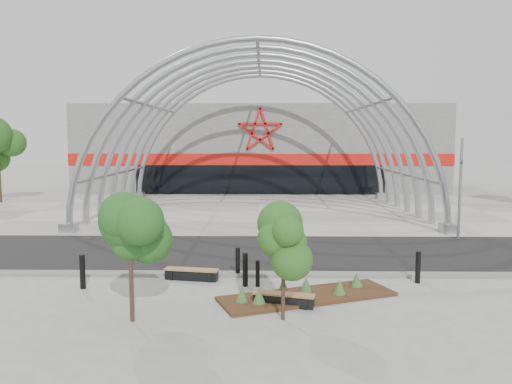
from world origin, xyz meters
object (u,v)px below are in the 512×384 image
at_px(street_tree_1, 283,240).
at_px(bench_1, 284,300).
at_px(street_tree_0, 130,222).
at_px(bench_0, 192,274).
at_px(bollard_2, 238,262).
at_px(signal_pole, 460,187).

bearing_deg(street_tree_1, bench_1, 87.06).
bearing_deg(street_tree_0, bench_0, 75.38).
relative_size(street_tree_1, bench_1, 1.63).
relative_size(street_tree_0, bollard_2, 3.66).
xyz_separation_m(signal_pole, bollard_2, (-10.56, -6.87, -2.08)).
distance_m(street_tree_0, bench_0, 4.86).
distance_m(street_tree_0, bollard_2, 5.68).
relative_size(bench_0, bollard_2, 1.87).
distance_m(street_tree_0, bench_1, 5.07).
bearing_deg(bench_1, bollard_2, 115.60).
height_order(signal_pole, street_tree_0, signal_pole).
bearing_deg(bench_1, signal_pole, 48.11).
xyz_separation_m(street_tree_0, bollard_2, (2.65, 4.51, -2.23)).
bearing_deg(street_tree_1, bollard_2, 108.85).
height_order(bench_0, bollard_2, bollard_2).
bearing_deg(street_tree_1, bench_0, 128.94).
distance_m(signal_pole, bench_0, 14.43).
xyz_separation_m(bench_0, bench_1, (3.13, -2.69, -0.01)).
bearing_deg(street_tree_0, bench_1, 17.41).
distance_m(street_tree_1, bench_1, 2.32).
xyz_separation_m(signal_pole, bench_1, (-9.03, -10.07, -2.41)).
xyz_separation_m(signal_pole, street_tree_1, (-9.09, -11.19, -0.38)).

